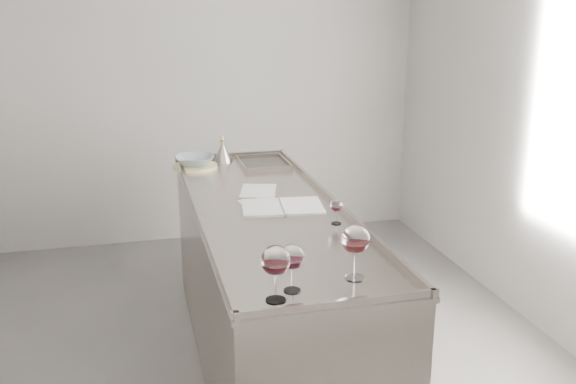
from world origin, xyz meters
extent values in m
cube|color=#A8A5A2|center=(0.00, 2.51, 1.40)|extent=(4.50, 0.02, 2.80)
cube|color=#9E958D|center=(0.50, 0.30, 0.46)|extent=(0.75, 2.40, 0.92)
cube|color=#9E958D|center=(0.50, 0.30, 0.93)|extent=(0.77, 2.42, 0.02)
cube|color=#9E958D|center=(0.50, -0.89, 0.96)|extent=(0.77, 0.02, 0.03)
cube|color=#9E958D|center=(0.50, 1.49, 0.96)|extent=(0.77, 0.02, 0.03)
cube|color=#9E958D|center=(0.14, 0.30, 0.96)|extent=(0.02, 2.42, 0.03)
cube|color=#9E958D|center=(0.86, 0.30, 0.96)|extent=(0.02, 2.42, 0.03)
cube|color=#595654|center=(0.68, 1.22, 0.94)|extent=(0.30, 0.38, 0.01)
cylinder|color=white|center=(0.30, -0.78, 0.94)|extent=(0.08, 0.08, 0.00)
cylinder|color=white|center=(0.30, -0.78, 1.00)|extent=(0.01, 0.01, 0.10)
ellipsoid|color=white|center=(0.30, -0.78, 1.10)|extent=(0.11, 0.11, 0.11)
cylinder|color=#34070C|center=(0.30, -0.78, 1.07)|extent=(0.08, 0.08, 0.02)
cylinder|color=white|center=(0.38, -0.72, 0.94)|extent=(0.07, 0.07, 0.00)
cylinder|color=white|center=(0.38, -0.72, 0.99)|extent=(0.01, 0.01, 0.09)
ellipsoid|color=white|center=(0.38, -0.72, 1.08)|extent=(0.09, 0.09, 0.10)
cylinder|color=#370711|center=(0.38, -0.72, 1.05)|extent=(0.07, 0.07, 0.02)
cylinder|color=white|center=(0.64, -0.67, 0.94)|extent=(0.08, 0.08, 0.00)
cylinder|color=white|center=(0.64, -0.67, 1.00)|extent=(0.01, 0.01, 0.11)
ellipsoid|color=white|center=(0.64, -0.67, 1.10)|extent=(0.11, 0.11, 0.12)
cylinder|color=#340709|center=(0.64, -0.67, 1.08)|extent=(0.08, 0.08, 0.03)
cylinder|color=white|center=(0.78, -0.03, 0.94)|extent=(0.05, 0.05, 0.00)
cylinder|color=white|center=(0.78, -0.03, 0.97)|extent=(0.01, 0.01, 0.06)
ellipsoid|color=white|center=(0.78, -0.03, 1.03)|extent=(0.06, 0.06, 0.07)
cylinder|color=#3D0813|center=(0.78, -0.03, 1.02)|extent=(0.04, 0.04, 0.01)
cube|color=white|center=(0.47, 0.29, 0.95)|extent=(0.24, 0.32, 0.01)
cube|color=white|center=(0.69, 0.27, 0.95)|extent=(0.24, 0.32, 0.01)
cylinder|color=white|center=(0.58, 0.28, 0.95)|extent=(0.05, 0.29, 0.01)
cube|color=white|center=(0.48, 0.34, 0.94)|extent=(0.23, 0.30, 0.00)
cube|color=silver|center=(0.52, 0.61, 0.94)|extent=(0.26, 0.32, 0.00)
cylinder|color=#CBBB83|center=(0.23, 1.24, 0.95)|extent=(0.34, 0.34, 0.02)
imported|color=gray|center=(0.22, 1.24, 0.99)|extent=(0.28, 0.28, 0.06)
cone|color=#A0968E|center=(0.43, 1.37, 1.00)|extent=(0.13, 0.13, 0.11)
cylinder|color=#A0968E|center=(0.43, 1.37, 1.07)|extent=(0.02, 0.02, 0.03)
cylinder|color=#AF7430|center=(0.43, 1.37, 1.09)|extent=(0.03, 0.03, 0.01)
cone|color=#A0968E|center=(0.43, 1.37, 1.11)|extent=(0.02, 0.02, 0.04)
camera|label=1|loc=(-0.17, -2.84, 1.97)|focal=40.00mm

